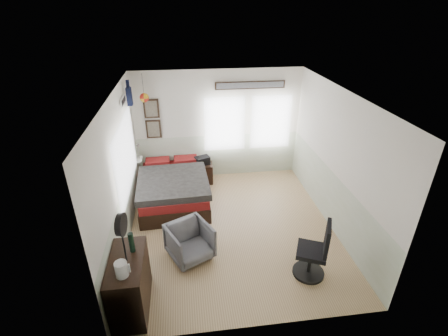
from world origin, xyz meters
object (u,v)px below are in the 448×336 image
(bed, at_px, (174,188))
(task_chair, at_px, (315,255))
(armchair, at_px, (190,242))
(nightstand, at_px, (203,173))
(dresser, at_px, (130,284))

(bed, relative_size, task_chair, 2.02)
(armchair, xyz_separation_m, nightstand, (0.41, 2.64, -0.08))
(bed, bearing_deg, task_chair, -50.49)
(armchair, bearing_deg, task_chair, -45.60)
(task_chair, bearing_deg, bed, 156.09)
(bed, bearing_deg, dresser, -104.13)
(armchair, distance_m, task_chair, 2.11)
(dresser, distance_m, task_chair, 2.90)
(bed, height_order, nightstand, bed)
(nightstand, height_order, task_chair, task_chair)
(dresser, bearing_deg, bed, 78.10)
(bed, relative_size, dresser, 2.11)
(dresser, height_order, task_chair, task_chair)
(dresser, bearing_deg, task_chair, 5.10)
(bed, distance_m, task_chair, 3.44)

